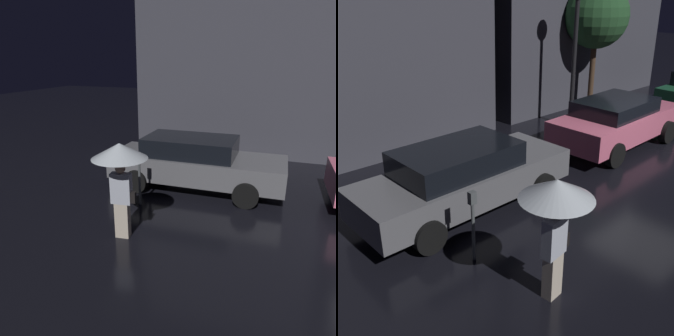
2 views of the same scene
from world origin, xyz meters
The scene contains 4 objects.
building_facade_left centered at (-4.79, 6.50, 4.12)m, with size 7.28×3.00×8.24m.
parked_car_grey centered at (-5.11, 1.48, 0.76)m, with size 4.71×1.89×1.45m.
pedestrian_with_umbrella centered at (-5.77, -1.57, 1.60)m, with size 1.08×1.08×1.97m.
parking_meter centered at (-6.08, -0.06, 0.82)m, with size 0.12×0.10×1.32m.
Camera 1 is at (-2.90, -6.85, 3.49)m, focal length 35.00 mm.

